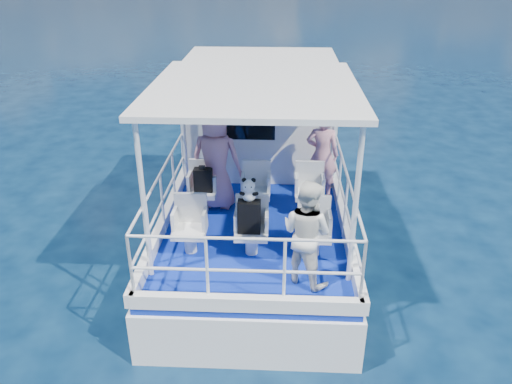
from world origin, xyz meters
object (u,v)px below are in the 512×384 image
passenger_stbd_aft (307,233)px  panda (249,190)px  backpack_center (249,217)px  passenger_port_fwd (216,159)px

passenger_stbd_aft → panda: (-0.79, 0.62, 0.30)m
passenger_stbd_aft → backpack_center: bearing=-0.9°
passenger_port_fwd → panda: 1.63m
passenger_port_fwd → passenger_stbd_aft: 2.55m
panda → passenger_stbd_aft: bearing=-38.5°
passenger_port_fwd → passenger_stbd_aft: size_ratio=1.20×
passenger_stbd_aft → panda: passenger_stbd_aft is taller
passenger_port_fwd → backpack_center: (0.65, -1.51, -0.26)m
passenger_port_fwd → backpack_center: 1.67m
passenger_port_fwd → backpack_center: bearing=122.2°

